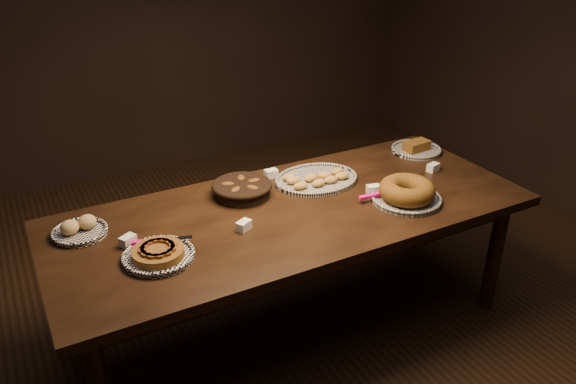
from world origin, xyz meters
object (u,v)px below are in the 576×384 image
apple_tart_plate (158,254)px  bundt_cake_plate (407,193)px  madeleine_platter (316,179)px  buffet_table (293,221)px

apple_tart_plate → bundt_cake_plate: bearing=-26.2°
apple_tart_plate → bundt_cake_plate: (1.27, -0.08, 0.02)m
apple_tart_plate → bundt_cake_plate: bundt_cake_plate is taller
apple_tart_plate → madeleine_platter: size_ratio=0.71×
apple_tart_plate → bundt_cake_plate: size_ratio=0.81×
apple_tart_plate → madeleine_platter: (0.98, 0.33, -0.00)m
buffet_table → madeleine_platter: size_ratio=5.13×
buffet_table → apple_tart_plate: size_ratio=7.23×
madeleine_platter → bundt_cake_plate: size_ratio=1.15×
buffet_table → bundt_cake_plate: bundt_cake_plate is taller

